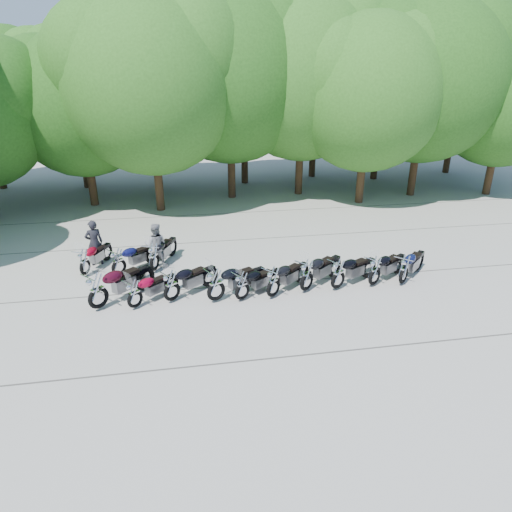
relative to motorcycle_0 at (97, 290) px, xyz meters
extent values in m
plane|color=gray|center=(5.29, -0.52, -0.73)|extent=(90.00, 90.00, 0.00)
cylinder|color=#3A2614|center=(-1.97, 12.32, 0.93)|extent=(0.44, 0.44, 3.31)
sphere|color=#286319|center=(-1.97, 12.32, 4.59)|extent=(7.31, 7.31, 7.31)
cylinder|color=#3A2614|center=(1.71, 10.72, 1.24)|extent=(0.44, 0.44, 3.93)
sphere|color=#357721|center=(1.71, 10.72, 5.60)|extent=(8.70, 8.70, 8.70)
cylinder|color=#3A2614|center=(5.82, 12.57, 1.34)|extent=(0.44, 0.44, 4.13)
sphere|color=#286319|center=(5.82, 12.57, 5.91)|extent=(9.13, 9.13, 9.13)
cylinder|color=#3A2614|center=(9.90, 12.69, 1.32)|extent=(0.44, 0.44, 4.09)
sphere|color=#357721|center=(9.90, 12.69, 5.85)|extent=(9.04, 9.04, 9.04)
cylinder|color=#3A2614|center=(12.84, 10.30, 1.08)|extent=(0.44, 0.44, 3.62)
sphere|color=#357721|center=(12.84, 10.30, 5.09)|extent=(8.00, 8.00, 8.00)
cylinder|color=#3A2614|center=(16.49, 11.27, 1.26)|extent=(0.44, 0.44, 3.98)
sphere|color=#286319|center=(16.49, 11.27, 5.67)|extent=(8.79, 8.79, 8.79)
cylinder|color=#3A2614|center=(21.12, 10.69, 0.98)|extent=(0.44, 0.44, 3.41)
sphere|color=#286319|center=(21.12, 10.69, 4.75)|extent=(7.53, 7.53, 7.53)
cylinder|color=#3A2614|center=(-3.01, 16.45, 1.03)|extent=(0.44, 0.44, 3.52)
sphere|color=#357721|center=(-3.01, 16.45, 4.94)|extent=(7.78, 7.78, 7.78)
cylinder|color=#3A2614|center=(1.52, 15.91, 0.98)|extent=(0.44, 0.44, 3.42)
sphere|color=#286319|center=(1.52, 15.91, 4.78)|extent=(7.56, 7.56, 7.56)
cylinder|color=#3A2614|center=(7.09, 15.95, 1.06)|extent=(0.44, 0.44, 3.56)
sphere|color=#286319|center=(7.09, 15.95, 5.00)|extent=(7.88, 7.88, 7.88)
cylinder|color=#3A2614|center=(11.98, 16.96, 1.15)|extent=(0.44, 0.44, 3.76)
sphere|color=#286319|center=(11.98, 16.96, 5.32)|extent=(8.31, 8.31, 8.31)
cylinder|color=#3A2614|center=(15.97, 15.58, 1.09)|extent=(0.44, 0.44, 3.63)
sphere|color=#357721|center=(15.97, 15.58, 5.11)|extent=(8.02, 8.02, 8.02)
cylinder|color=#3A2614|center=(21.90, 16.51, 1.46)|extent=(0.44, 0.44, 4.37)
sphere|color=#286319|center=(21.90, 16.51, 6.30)|extent=(9.67, 9.67, 9.67)
imported|color=black|center=(-0.62, 3.77, 0.18)|extent=(0.77, 0.62, 1.82)
imported|color=gray|center=(1.74, 3.20, 0.15)|extent=(0.93, 0.77, 1.75)
camera|label=1|loc=(2.80, -13.55, 6.66)|focal=32.00mm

